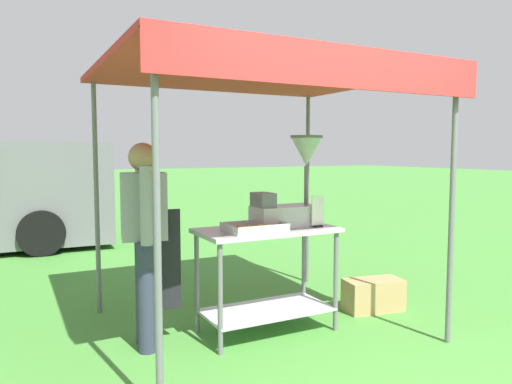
% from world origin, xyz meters
% --- Properties ---
extents(ground_plane, '(70.00, 70.00, 0.00)m').
position_xyz_m(ground_plane, '(0.00, 6.00, 0.00)').
color(ground_plane, '#478E38').
extents(stall_canopy, '(2.58, 2.26, 2.23)m').
position_xyz_m(stall_canopy, '(-0.14, 1.46, 2.14)').
color(stall_canopy, slate).
rests_on(stall_canopy, ground).
extents(donut_cart, '(1.18, 0.60, 0.90)m').
position_xyz_m(donut_cart, '(-0.14, 1.36, 0.63)').
color(donut_cart, '#B7B7BC').
rests_on(donut_cart, ground).
extents(donut_tray, '(0.47, 0.33, 0.07)m').
position_xyz_m(donut_tray, '(-0.30, 1.25, 0.92)').
color(donut_tray, '#B7B7BC').
rests_on(donut_tray, donut_cart).
extents(donut_fryer, '(0.64, 0.28, 0.79)m').
position_xyz_m(donut_fryer, '(0.11, 1.38, 1.21)').
color(donut_fryer, '#B7B7BC').
rests_on(donut_fryer, donut_cart).
extents(menu_sign, '(0.13, 0.05, 0.27)m').
position_xyz_m(menu_sign, '(0.28, 1.22, 1.01)').
color(menu_sign, black).
rests_on(menu_sign, donut_cart).
extents(vendor, '(0.46, 0.54, 1.61)m').
position_xyz_m(vendor, '(-1.14, 1.52, 0.90)').
color(vendor, '#2D3347').
rests_on(vendor, ground).
extents(supply_crate, '(0.60, 0.38, 0.30)m').
position_xyz_m(supply_crate, '(1.05, 1.37, 0.15)').
color(supply_crate, tan).
rests_on(supply_crate, ground).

